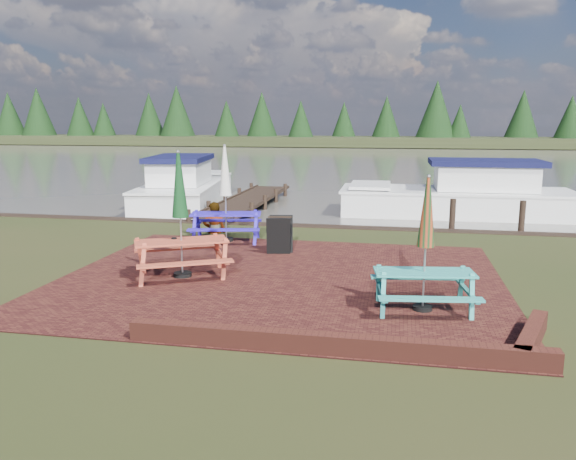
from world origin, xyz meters
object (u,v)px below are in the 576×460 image
(picnic_table_red, at_px, (181,234))
(boat_near, at_px, (461,198))
(picnic_table_teal, at_px, (425,265))
(boat_jetty, at_px, (185,189))
(picnic_table_blue, at_px, (226,209))
(chalkboard, at_px, (280,235))
(jetty, at_px, (247,201))
(person, at_px, (214,202))

(picnic_table_red, height_order, boat_near, picnic_table_red)
(picnic_table_teal, height_order, boat_jetty, picnic_table_teal)
(picnic_table_blue, xyz_separation_m, boat_near, (6.79, 6.87, -0.44))
(picnic_table_red, distance_m, chalkboard, 2.93)
(jetty, height_order, boat_near, boat_near)
(picnic_table_teal, xyz_separation_m, boat_jetty, (-9.02, 12.08, -0.34))
(boat_jetty, bearing_deg, chalkboard, -64.65)
(picnic_table_teal, bearing_deg, chalkboard, 124.03)
(jetty, bearing_deg, chalkboard, -69.45)
(jetty, bearing_deg, person, -83.96)
(person, bearing_deg, boat_near, -159.56)
(picnic_table_teal, xyz_separation_m, person, (-5.70, 5.83, 0.09))
(picnic_table_blue, bearing_deg, jetty, 89.11)
(picnic_table_teal, distance_m, jetty, 13.35)
(picnic_table_red, bearing_deg, boat_near, 29.93)
(picnic_table_blue, distance_m, chalkboard, 2.10)
(picnic_table_blue, bearing_deg, picnic_table_teal, -55.22)
(boat_jetty, bearing_deg, picnic_table_red, -77.90)
(person, bearing_deg, picnic_table_teal, 117.03)
(chalkboard, height_order, person, person)
(chalkboard, distance_m, jetty, 8.66)
(boat_near, distance_m, person, 9.48)
(chalkboard, relative_size, person, 0.52)
(person, bearing_deg, chalkboard, 120.37)
(picnic_table_teal, height_order, person, picnic_table_teal)
(jetty, relative_size, person, 5.00)
(chalkboard, bearing_deg, boat_jetty, 114.05)
(picnic_table_teal, height_order, jetty, picnic_table_teal)
(picnic_table_teal, bearing_deg, boat_jetty, 118.68)
(picnic_table_teal, xyz_separation_m, chalkboard, (-3.29, 3.64, -0.33))
(picnic_table_blue, bearing_deg, person, 111.44)
(picnic_table_blue, distance_m, boat_near, 9.67)
(picnic_table_blue, xyz_separation_m, person, (-0.70, 1.07, 0.00))
(picnic_table_red, distance_m, person, 4.70)
(boat_near, bearing_deg, chalkboard, 146.77)
(picnic_table_red, xyz_separation_m, boat_near, (6.65, 10.42, -0.45))
(boat_jetty, height_order, person, boat_jetty)
(chalkboard, relative_size, boat_near, 0.11)
(picnic_table_red, height_order, picnic_table_blue, picnic_table_red)
(picnic_table_teal, xyz_separation_m, picnic_table_red, (-4.86, 1.21, 0.10))
(chalkboard, bearing_deg, person, 127.53)
(jetty, bearing_deg, boat_near, -0.77)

